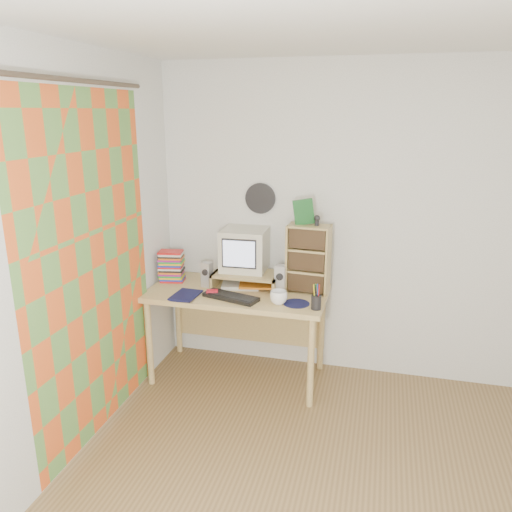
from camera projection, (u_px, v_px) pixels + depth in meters
The scene contains 21 objects.
ceiling at pixel (387, 6), 1.91m from camera, with size 3.50×3.50×0.00m, color white.
back_wall at pixel (376, 226), 3.89m from camera, with size 3.50×3.50×0.00m, color white.
left_wall at pixel (35, 278), 2.68m from camera, with size 3.50×3.50×0.00m, color white.
curtain at pixel (93, 270), 3.15m from camera, with size 2.20×2.20×0.00m, color #E55A20.
wall_disc at pixel (260, 198), 4.04m from camera, with size 0.25×0.25×0.02m, color black.
desk at pixel (239, 304), 4.03m from camera, with size 1.40×0.70×0.75m.
monitor_riser at pixel (247, 276), 3.99m from camera, with size 0.52×0.30×0.12m.
crt_monitor at pixel (244, 251), 3.99m from camera, with size 0.35×0.35×0.33m, color beige.
speaker_left at pixel (207, 274), 4.00m from camera, with size 0.08×0.08×0.20m, color #B8B9BE.
speaker_right at pixel (281, 279), 3.86m from camera, with size 0.08×0.08×0.22m, color #B8B9BE.
keyboard at pixel (231, 297), 3.76m from camera, with size 0.43×0.14×0.03m, color black.
dvd_stack at pixel (171, 265), 4.12m from camera, with size 0.19×0.14×0.27m, color brown, non-canonical shape.
cd_rack at pixel (308, 259), 3.84m from camera, with size 0.32×0.17×0.53m, color tan.
mug at pixel (279, 297), 3.65m from camera, with size 0.13×0.13×0.10m, color white.
diary at pixel (175, 293), 3.82m from camera, with size 0.23×0.17×0.05m, color #10123C.
mousepad at pixel (296, 303), 3.66m from camera, with size 0.20×0.20×0.00m, color #0F1234.
pen_cup at pixel (316, 300), 3.55m from camera, with size 0.07×0.07×0.14m, color black, non-canonical shape.
papers at pixel (247, 285), 4.01m from camera, with size 0.30×0.22×0.04m, color silver, non-canonical shape.
red_box at pixel (212, 293), 3.82m from camera, with size 0.09×0.05×0.04m, color red.
game_box at pixel (304, 212), 3.77m from camera, with size 0.15×0.03×0.19m, color #175321.
webcam at pixel (317, 220), 3.74m from camera, with size 0.05×0.05×0.08m, color black, non-canonical shape.
Camera 1 is at (0.04, -2.16, 2.11)m, focal length 35.00 mm.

